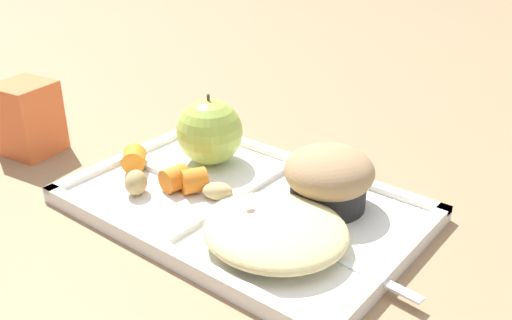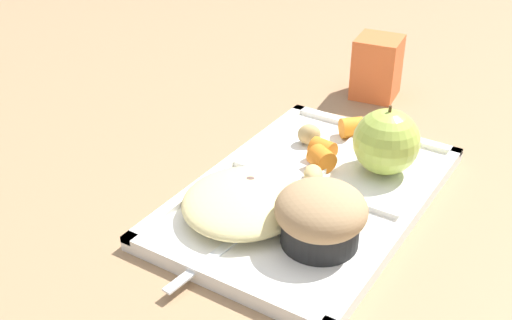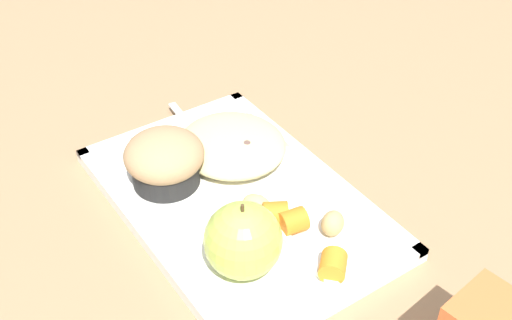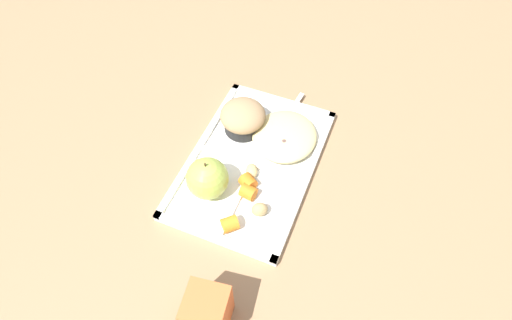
% 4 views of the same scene
% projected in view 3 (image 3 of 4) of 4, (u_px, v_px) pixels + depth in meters
% --- Properties ---
extents(ground, '(6.00, 6.00, 0.00)m').
position_uv_depth(ground, '(237.00, 207.00, 0.77)').
color(ground, '#997551').
extents(lunch_tray, '(0.37, 0.24, 0.02)m').
position_uv_depth(lunch_tray, '(238.00, 203.00, 0.77)').
color(lunch_tray, white).
rests_on(lunch_tray, ground).
extents(green_apple, '(0.08, 0.08, 0.09)m').
position_uv_depth(green_apple, '(243.00, 240.00, 0.66)').
color(green_apple, '#A8C14C').
rests_on(green_apple, lunch_tray).
extents(bran_muffin, '(0.09, 0.09, 0.07)m').
position_uv_depth(bran_muffin, '(165.00, 160.00, 0.77)').
color(bran_muffin, black).
rests_on(bran_muffin, lunch_tray).
extents(carrot_slice_diagonal, '(0.03, 0.03, 0.03)m').
position_uv_depth(carrot_slice_diagonal, '(293.00, 221.00, 0.72)').
color(carrot_slice_diagonal, orange).
rests_on(carrot_slice_diagonal, lunch_tray).
extents(carrot_slice_back, '(0.04, 0.04, 0.03)m').
position_uv_depth(carrot_slice_back, '(333.00, 265.00, 0.67)').
color(carrot_slice_back, orange).
rests_on(carrot_slice_back, lunch_tray).
extents(carrot_slice_large, '(0.04, 0.04, 0.03)m').
position_uv_depth(carrot_slice_large, '(276.00, 214.00, 0.73)').
color(carrot_slice_large, orange).
rests_on(carrot_slice_large, lunch_tray).
extents(potato_chunk_small, '(0.04, 0.04, 0.02)m').
position_uv_depth(potato_chunk_small, '(257.00, 203.00, 0.75)').
color(potato_chunk_small, tan).
rests_on(potato_chunk_small, lunch_tray).
extents(potato_chunk_wedge, '(0.04, 0.04, 0.03)m').
position_uv_depth(potato_chunk_wedge, '(333.00, 223.00, 0.71)').
color(potato_chunk_wedge, tan).
rests_on(potato_chunk_wedge, lunch_tray).
extents(egg_noodle_pile, '(0.14, 0.13, 0.03)m').
position_uv_depth(egg_noodle_pile, '(232.00, 145.00, 0.82)').
color(egg_noodle_pile, '#D6C684').
rests_on(egg_noodle_pile, lunch_tray).
extents(meatball_center, '(0.03, 0.03, 0.03)m').
position_uv_depth(meatball_center, '(232.00, 145.00, 0.82)').
color(meatball_center, brown).
rests_on(meatball_center, lunch_tray).
extents(meatball_front, '(0.03, 0.03, 0.03)m').
position_uv_depth(meatball_front, '(246.00, 152.00, 0.81)').
color(meatball_front, brown).
rests_on(meatball_front, lunch_tray).
extents(meatball_back, '(0.03, 0.03, 0.03)m').
position_uv_depth(meatball_back, '(236.00, 141.00, 0.83)').
color(meatball_back, '#755B4C').
rests_on(meatball_back, lunch_tray).
extents(plastic_fork, '(0.16, 0.03, 0.00)m').
position_uv_depth(plastic_fork, '(198.00, 137.00, 0.86)').
color(plastic_fork, white).
rests_on(plastic_fork, lunch_tray).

